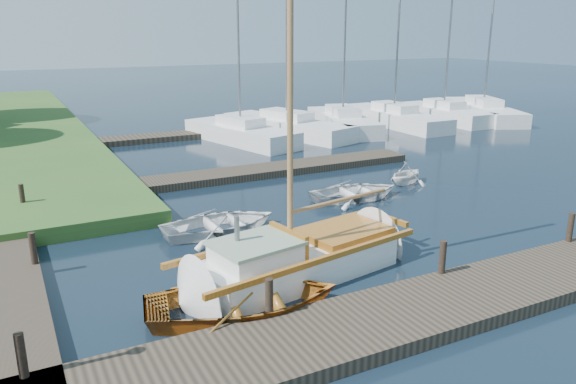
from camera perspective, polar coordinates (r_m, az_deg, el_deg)
name	(u,v)px	position (r m, az deg, el deg)	size (l,w,h in m)	color
ground	(288,230)	(16.98, 0.00, -3.89)	(160.00, 160.00, 0.00)	black
near_dock	(419,311)	(12.35, 13.15, -11.65)	(18.00, 2.20, 0.30)	#2C251D
far_dock	(259,171)	(23.38, -2.95, 2.10)	(14.00, 1.60, 0.30)	#2C251D
pontoon	(313,124)	(35.25, 2.54, 6.89)	(30.00, 1.60, 0.30)	#2C251D
mooring_post_0	(21,355)	(10.51, -25.47, -14.75)	(0.16, 0.16, 0.80)	black
mooring_post_1	(269,297)	(11.36, -1.92, -10.66)	(0.16, 0.16, 0.80)	black
mooring_post_2	(443,257)	(13.72, 15.42, -6.39)	(0.16, 0.16, 0.80)	black
mooring_post_3	(570,227)	(16.96, 26.76, -3.22)	(0.16, 0.16, 0.80)	black
mooring_post_4	(33,248)	(15.08, -24.48, -5.23)	(0.16, 0.16, 0.80)	black
mooring_post_5	(22,196)	(19.85, -25.40, -0.39)	(0.16, 0.16, 0.80)	black
sailboat	(302,261)	(13.92, 1.41, -7.03)	(7.39, 3.22, 9.83)	silver
dinghy	(244,295)	(12.08, -4.46, -10.41)	(2.96, 4.15, 0.86)	brown
tender_a	(220,220)	(16.84, -6.93, -2.89)	(2.49, 3.48, 0.72)	silver
tender_c	(355,189)	(20.15, 6.85, 0.27)	(2.37, 3.32, 0.69)	silver
tender_d	(407,171)	(22.46, 11.98, 2.09)	(1.63, 1.89, 1.00)	silver
marina_boat_2	(241,132)	(30.28, -4.85, 6.12)	(4.02, 7.88, 10.66)	silver
marina_boat_3	(287,125)	(32.36, -0.14, 6.85)	(4.68, 9.09, 13.09)	silver
marina_boat_4	(343,120)	(34.21, 5.58, 7.26)	(4.10, 8.35, 10.97)	silver
marina_boat_5	(394,116)	(36.24, 10.70, 7.56)	(2.24, 8.81, 12.13)	silver
marina_boat_6	(444,113)	(38.67, 15.52, 7.77)	(2.29, 7.48, 10.18)	silver
marina_boat_7	(483,110)	(40.98, 19.22, 7.91)	(5.83, 9.58, 11.01)	silver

